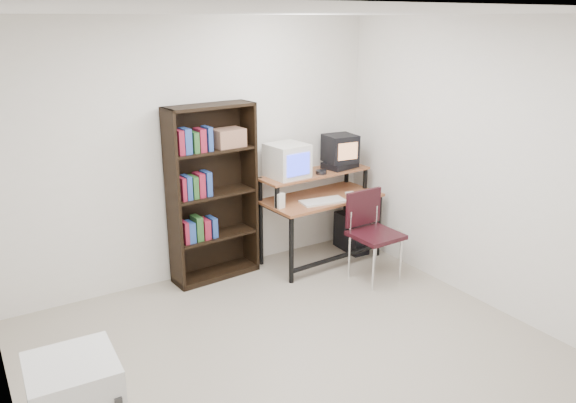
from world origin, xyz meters
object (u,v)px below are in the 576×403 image
pc_tower (351,233)px  crt_tv (340,148)px  school_chair (371,226)px  bookshelf (211,191)px  computer_desk (320,200)px  crt_monitor (287,161)px

pc_tower → crt_tv: bearing=145.7°
school_chair → bookshelf: bookshelf is taller
computer_desk → crt_tv: size_ratio=3.80×
pc_tower → school_chair: bearing=-110.7°
pc_tower → bookshelf: (-1.64, 0.21, 0.71)m
crt_monitor → school_chair: bearing=-59.8°
pc_tower → school_chair: (-0.28, -0.67, 0.35)m
crt_monitor → crt_tv: (0.69, 0.01, 0.05)m
bookshelf → pc_tower: bearing=-12.0°
school_chair → bookshelf: size_ratio=0.51×
crt_tv → computer_desk: bearing=-156.2°
computer_desk → crt_tv: 0.62m
crt_tv → pc_tower: bearing=-31.3°
pc_tower → bookshelf: size_ratio=0.25×
computer_desk → crt_monitor: crt_monitor is taller
pc_tower → school_chair: size_ratio=0.49×
computer_desk → crt_tv: crt_tv is taller
computer_desk → school_chair: (0.18, -0.65, -0.13)m
crt_tv → bookshelf: (-1.51, 0.12, -0.28)m
computer_desk → school_chair: 0.69m
bookshelf → computer_desk: bearing=-15.8°
crt_tv → school_chair: crt_tv is taller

